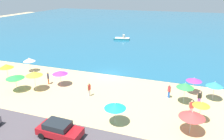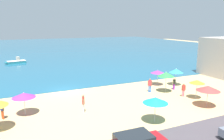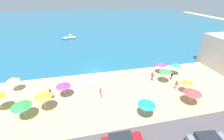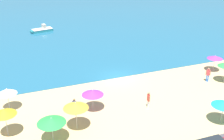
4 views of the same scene
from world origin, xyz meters
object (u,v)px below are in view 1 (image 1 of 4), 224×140
Objects in this scene: bather_2 at (191,107)px; bather_3 at (200,97)px; beach_umbrella_1 at (215,84)px; beach_umbrella_8 at (185,85)px; beach_umbrella_10 at (115,106)px; bather_0 at (169,90)px; bather_4 at (48,78)px; beach_umbrella_9 at (60,72)px; beach_umbrella_6 at (34,74)px; bather_1 at (89,89)px; beach_umbrella_3 at (6,66)px; beach_umbrella_4 at (192,115)px; beach_umbrella_0 at (29,60)px; beach_umbrella_7 at (15,77)px; beach_umbrella_11 at (201,104)px; skiff_nearshore at (122,38)px; parked_car_1 at (59,129)px; beach_umbrella_5 at (194,80)px.

bather_2 is 1.04× the size of bather_3.
beach_umbrella_1 is at bearing 44.57° from bather_3.
beach_umbrella_8 reaches higher than bather_2.
beach_umbrella_1 is 13.08m from beach_umbrella_10.
bather_0 is 16.77m from bather_4.
beach_umbrella_8 is 16.61m from beach_umbrella_9.
beach_umbrella_6 is 1.71× the size of bather_3.
bather_0 is at bearing 16.52° from bather_1.
bather_1 is 1.13× the size of bather_3.
beach_umbrella_6 is (5.75, -1.22, 0.02)m from beach_umbrella_3.
beach_umbrella_8 is 1.61× the size of bather_2.
beach_umbrella_1 is 1.03× the size of beach_umbrella_10.
beach_umbrella_4 is 3.72m from bather_2.
beach_umbrella_0 is 0.88× the size of beach_umbrella_8.
beach_umbrella_4 is 18.27m from beach_umbrella_9.
beach_umbrella_7 is 22.90m from beach_umbrella_11.
beach_umbrella_10 is (18.32, -5.16, -0.33)m from beach_umbrella_3.
bather_3 is at bearing 10.41° from beach_umbrella_7.
beach_umbrella_1 is 1.37× the size of bather_0.
beach_umbrella_8 reaches higher than beach_umbrella_4.
bather_4 reaches higher than skiff_nearshore.
bather_1 is 7.30m from bather_4.
beach_umbrella_1 reaches higher than bather_3.
beach_umbrella_1 is at bearing 72.05° from beach_umbrella_4.
beach_umbrella_11 is at bearing -51.33° from bather_0.
skiff_nearshore is at bearing 105.59° from beach_umbrella_10.
beach_umbrella_11 is 14.04m from parked_car_1.
beach_umbrella_6 reaches higher than beach_umbrella_8.
beach_umbrella_8 reaches higher than parked_car_1.
bather_1 is (-11.38, -2.00, -1.31)m from beach_umbrella_8.
beach_umbrella_0 is at bearing 178.22° from beach_umbrella_1.
bather_0 is (22.89, 2.40, -1.37)m from beach_umbrella_3.
beach_umbrella_6 is at bearing -46.54° from beach_umbrella_0.
beach_umbrella_10 is 13.71m from bather_4.
bather_4 is at bearing 152.76° from beach_umbrella_10.
beach_umbrella_4 reaches higher than beach_umbrella_9.
beach_umbrella_7 is 1.04× the size of beach_umbrella_11.
beach_umbrella_9 is at bearing -179.14° from beach_umbrella_8.
bather_1 is (-9.58, -2.84, 0.01)m from bather_0.
beach_umbrella_0 reaches higher than skiff_nearshore.
beach_umbrella_10 is (10.24, -6.47, 0.11)m from beach_umbrella_9.
beach_umbrella_4 is 1.44× the size of bather_2.
beach_umbrella_0 is 0.96× the size of beach_umbrella_1.
beach_umbrella_1 is 5.78m from beach_umbrella_11.
beach_umbrella_3 is 26.55m from bather_3.
bather_1 is 1.08× the size of bather_2.
bather_0 reaches higher than bather_4.
beach_umbrella_5 reaches higher than bather_1.
bather_0 is 1.07× the size of bather_2.
beach_umbrella_11 is (20.60, -0.70, -0.37)m from beach_umbrella_6.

